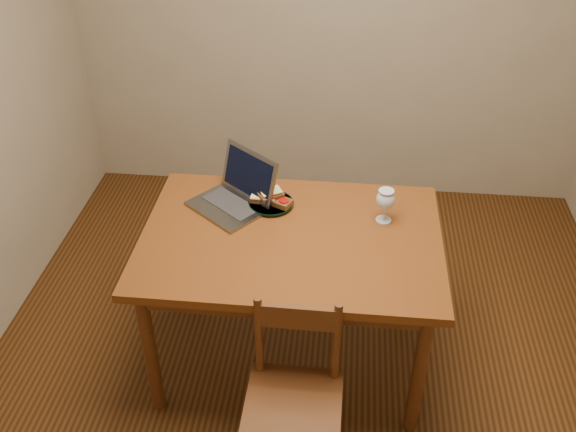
# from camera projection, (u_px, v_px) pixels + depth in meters

# --- Properties ---
(floor) EXTENTS (3.20, 3.20, 0.02)m
(floor) POSITION_uv_depth(u_px,v_px,m) (312.00, 361.00, 3.18)
(floor) COLOR black
(floor) RESTS_ON ground
(table) EXTENTS (1.30, 0.90, 0.74)m
(table) POSITION_uv_depth(u_px,v_px,m) (291.00, 251.00, 2.82)
(table) COLOR #512B0D
(table) RESTS_ON floor
(chair) EXTENTS (0.38, 0.36, 0.40)m
(chair) POSITION_uv_depth(u_px,v_px,m) (294.00, 391.00, 2.47)
(chair) COLOR #42270D
(chair) RESTS_ON floor
(plate) EXTENTS (0.21, 0.21, 0.02)m
(plate) POSITION_uv_depth(u_px,v_px,m) (271.00, 204.00, 2.96)
(plate) COLOR black
(plate) RESTS_ON table
(sandwich_cheese) EXTENTS (0.12, 0.08, 0.04)m
(sandwich_cheese) POSITION_uv_depth(u_px,v_px,m) (264.00, 197.00, 2.95)
(sandwich_cheese) COLOR #381E0C
(sandwich_cheese) RESTS_ON plate
(sandwich_tomato) EXTENTS (0.13, 0.11, 0.04)m
(sandwich_tomato) POSITION_uv_depth(u_px,v_px,m) (279.00, 201.00, 2.93)
(sandwich_tomato) COLOR #381E0C
(sandwich_tomato) RESTS_ON plate
(sandwich_top) EXTENTS (0.13, 0.12, 0.03)m
(sandwich_top) POSITION_uv_depth(u_px,v_px,m) (271.00, 194.00, 2.93)
(sandwich_top) COLOR #381E0C
(sandwich_top) RESTS_ON plate
(milk_glass) EXTENTS (0.08, 0.08, 0.16)m
(milk_glass) POSITION_uv_depth(u_px,v_px,m) (385.00, 206.00, 2.82)
(milk_glass) COLOR white
(milk_glass) RESTS_ON table
(laptop) EXTENTS (0.44, 0.44, 0.24)m
(laptop) POSITION_uv_depth(u_px,v_px,m) (237.00, 191.00, 2.94)
(laptop) COLOR slate
(laptop) RESTS_ON table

